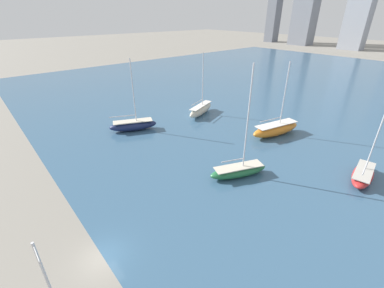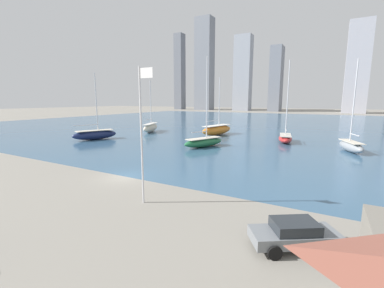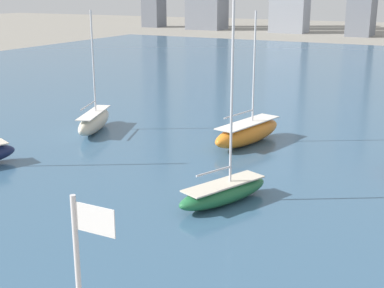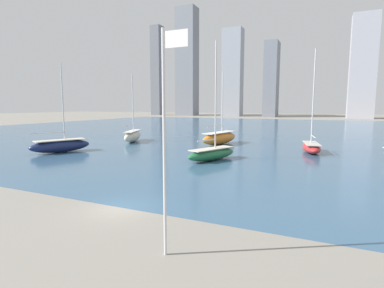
% 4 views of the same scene
% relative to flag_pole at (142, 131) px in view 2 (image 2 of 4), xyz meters
% --- Properties ---
extents(ground_plane, '(500.00, 500.00, 0.00)m').
position_rel_flag_pole_xyz_m(ground_plane, '(-6.04, 4.35, -5.53)').
color(ground_plane, gray).
extents(harbor_water, '(180.00, 140.00, 0.00)m').
position_rel_flag_pole_xyz_m(harbor_water, '(-6.04, 74.35, -5.53)').
color(harbor_water, '#385B7A').
rests_on(harbor_water, ground_plane).
extents(flag_pole, '(1.24, 0.14, 10.11)m').
position_rel_flag_pole_xyz_m(flag_pole, '(0.00, 0.00, 0.00)').
color(flag_pole, silver).
rests_on(flag_pole, ground_plane).
extents(distant_city_skyline, '(185.15, 18.57, 71.75)m').
position_rel_flag_pole_xyz_m(distant_city_skyline, '(-9.98, 175.13, 22.16)').
color(distant_city_skyline, slate).
rests_on(distant_city_skyline, ground_plane).
extents(sailboat_red, '(3.64, 7.62, 14.90)m').
position_rel_flag_pole_xyz_m(sailboat_red, '(4.44, 35.33, -4.66)').
color(sailboat_red, '#B72828').
rests_on(sailboat_red, harbor_water).
extents(sailboat_navy, '(5.72, 8.85, 12.95)m').
position_rel_flag_pole_xyz_m(sailboat_navy, '(-29.28, 20.33, -4.51)').
color(sailboat_navy, '#19234C').
rests_on(sailboat_navy, harbor_water).
extents(sailboat_gray, '(4.19, 7.03, 13.73)m').
position_rel_flag_pole_xyz_m(sailboat_gray, '(14.70, 30.74, -4.57)').
color(sailboat_gray, gray).
rests_on(sailboat_gray, harbor_water).
extents(sailboat_green, '(5.07, 8.29, 14.73)m').
position_rel_flag_pole_xyz_m(sailboat_green, '(-6.67, 23.56, -4.63)').
color(sailboat_green, '#236B3D').
rests_on(sailboat_green, harbor_water).
extents(sailboat_cream, '(4.90, 9.12, 12.67)m').
position_rel_flag_pole_xyz_m(sailboat_cream, '(-27.25, 35.43, -4.39)').
color(sailboat_cream, beige).
rests_on(sailboat_cream, harbor_water).
extents(sailboat_orange, '(4.67, 10.40, 12.77)m').
position_rel_flag_pole_xyz_m(sailboat_orange, '(-10.88, 38.60, -4.37)').
color(sailboat_orange, orange).
rests_on(sailboat_orange, harbor_water).
extents(parked_sedan_gray, '(4.76, 3.98, 1.51)m').
position_rel_flag_pole_xyz_m(parked_sedan_gray, '(10.86, -0.93, -4.73)').
color(parked_sedan_gray, slate).
rests_on(parked_sedan_gray, ground_plane).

